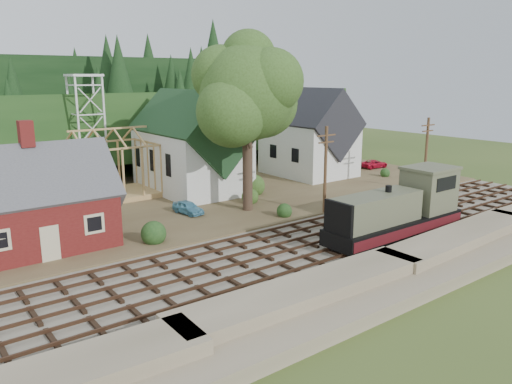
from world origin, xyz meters
TOP-DOWN VIEW (x-y plane):
  - ground at (0.00, 0.00)m, footprint 140.00×140.00m
  - embankment at (0.00, -8.50)m, footprint 64.00×5.00m
  - railroad_bed at (0.00, 0.00)m, footprint 64.00×11.00m
  - village_flat at (0.00, 18.00)m, footprint 64.00×26.00m
  - hillside at (0.00, 42.00)m, footprint 70.00×28.96m
  - ridge at (0.00, 58.00)m, footprint 80.00×20.00m
  - depot at (-16.00, 11.00)m, footprint 10.80×7.41m
  - church at (2.00, 19.68)m, footprint 8.40×15.17m
  - farmhouse at (18.00, 19.00)m, footprint 8.40×10.80m
  - timber_frame at (-6.00, 22.00)m, footprint 8.20×6.20m
  - lattice_tower at (-6.00, 28.00)m, footprint 3.20×3.20m
  - big_tree at (2.17, 10.08)m, footprint 10.90×8.40m
  - telegraph_pole_near at (7.00, 5.20)m, footprint 2.20×0.28m
  - telegraph_pole_far at (22.00, 5.20)m, footprint 2.20×0.28m
  - locomotive at (6.86, -3.00)m, footprint 12.77×3.19m
  - car_blue at (-3.01, 12.13)m, footprint 1.78×3.52m
  - car_red at (28.00, 16.90)m, footprint 4.02×2.07m

SIDE VIEW (x-z plane):
  - ground at x=0.00m, z-range 0.00..0.00m
  - embankment at x=0.00m, z-range -0.80..0.80m
  - hillside at x=0.00m, z-range -6.37..6.37m
  - ridge at x=0.00m, z-range -6.00..6.00m
  - railroad_bed at x=0.00m, z-range 0.00..0.16m
  - village_flat at x=0.00m, z-range 0.00..0.30m
  - car_red at x=28.00m, z-range 0.30..1.38m
  - car_blue at x=-3.01m, z-range 0.30..1.45m
  - locomotive at x=6.86m, z-range -0.31..4.77m
  - depot at x=-16.00m, z-range -1.29..7.71m
  - timber_frame at x=-6.00m, z-range -0.23..6.76m
  - telegraph_pole_near at x=7.00m, z-range 0.25..8.25m
  - telegraph_pole_far at x=22.00m, z-range 0.25..8.25m
  - farmhouse at x=18.00m, z-range -0.43..10.17m
  - church at x=2.00m, z-range -1.32..11.68m
  - lattice_tower at x=-6.00m, z-range 3.97..16.10m
  - big_tree at x=2.17m, z-range 2.87..17.57m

